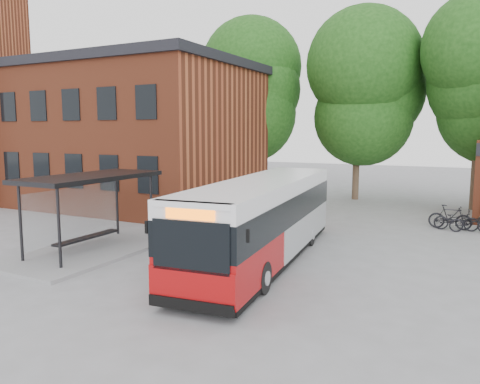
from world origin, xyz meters
The scene contains 10 objects.
ground centered at (0.00, 0.00, 0.00)m, with size 100.00×100.00×0.00m, color slate.
station_building centered at (-13.00, 9.00, 4.25)m, with size 18.40×10.40×8.50m, color brown, non-canonical shape.
bus_shelter centered at (-4.50, -1.00, 1.45)m, with size 3.60×7.00×2.90m, color black, non-canonical shape.
tree_0 centered at (-6.00, 16.00, 5.50)m, with size 7.92×7.92×11.00m, color #174211, non-canonical shape.
tree_1 centered at (1.00, 17.00, 5.20)m, with size 7.92×7.92×10.40m, color #174211, non-canonical shape.
tree_2 centered at (8.00, 16.00, 5.50)m, with size 7.92×7.92×11.00m, color #174211, non-canonical shape.
city_bus centered at (1.66, 0.73, 1.41)m, with size 2.37×11.10×2.82m, color #9E0A0C, non-canonical shape.
bicycle_0 centered at (7.39, 9.23, 0.49)m, with size 0.65×1.88×0.99m, color black.
bicycle_1 centered at (7.12, 9.41, 0.56)m, with size 0.53×1.86×1.12m, color black.
bicycle_2 centered at (7.98, 9.03, 0.47)m, with size 0.62×1.77×0.93m, color black.
Camera 1 is at (8.11, -13.68, 4.45)m, focal length 35.00 mm.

